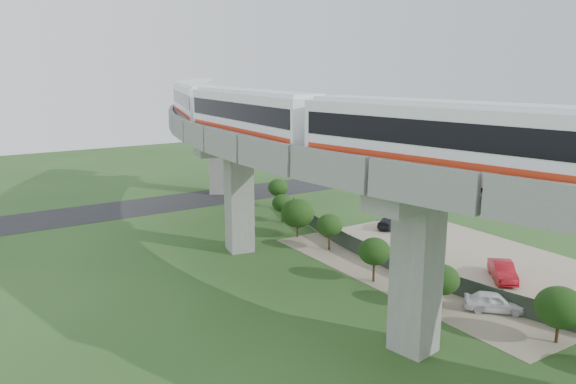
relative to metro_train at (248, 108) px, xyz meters
name	(u,v)px	position (x,y,z in m)	size (l,w,h in m)	color
ground	(297,292)	(-1.00, -8.80, -12.31)	(160.00, 160.00, 0.00)	#284B1E
dirt_lot	(455,263)	(13.00, -10.80, -12.29)	(18.00, 26.00, 0.04)	gray
asphalt_road	(153,205)	(-1.00, 21.20, -12.29)	(60.00, 8.00, 0.03)	#232326
viaduct	(343,161)	(2.84, -8.80, -3.26)	(19.58, 73.98, 11.40)	#99968E
metro_train	(248,108)	(0.00, 0.00, 0.00)	(15.37, 60.63, 3.64)	white
fence	(399,257)	(8.75, -8.80, -11.56)	(3.87, 38.73, 1.50)	#2D382D
tree_0	(278,188)	(10.41, 12.37, -9.95)	(2.28, 2.28, 3.33)	#382314
tree_1	(282,203)	(7.72, 7.15, -10.31)	(2.15, 2.15, 2.91)	#382314
tree_2	(298,213)	(6.18, 2.02, -9.99)	(3.12, 3.12, 3.64)	#382314
tree_3	(329,225)	(6.38, -2.64, -10.07)	(2.27, 2.27, 3.21)	#382314
tree_4	(374,251)	(4.75, -10.32, -9.94)	(2.37, 2.37, 3.38)	#382314
tree_5	(442,280)	(5.47, -16.13, -10.34)	(2.36, 2.36, 2.97)	#382314
tree_6	(560,307)	(7.40, -23.15, -10.10)	(2.79, 2.79, 3.39)	#382314
car_white	(494,302)	(7.94, -18.43, -11.62)	(1.52, 3.78, 1.29)	white
car_red	(503,271)	(13.12, -15.18, -11.59)	(1.44, 4.13, 1.36)	#A50F18
car_dark	(391,222)	(15.64, -0.36, -11.68)	(1.63, 4.02, 1.17)	black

